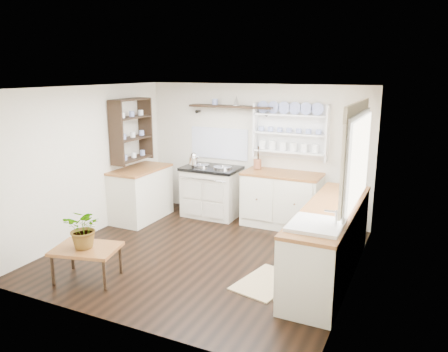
{
  "coord_description": "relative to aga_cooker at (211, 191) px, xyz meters",
  "views": [
    {
      "loc": [
        2.68,
        -5.03,
        2.52
      ],
      "look_at": [
        0.19,
        0.25,
        1.1
      ],
      "focal_mm": 35.0,
      "sensor_mm": 36.0,
      "label": 1
    }
  ],
  "objects": [
    {
      "name": "wall_right",
      "position": [
        2.68,
        -1.57,
        0.7
      ],
      "size": [
        0.02,
        3.8,
        2.3
      ],
      "primitive_type": "cube",
      "color": "beige",
      "rests_on": "ground"
    },
    {
      "name": "floor",
      "position": [
        0.68,
        -1.57,
        -0.45
      ],
      "size": [
        4.0,
        3.8,
        0.01
      ],
      "primitive_type": "cube",
      "color": "black",
      "rests_on": "ground"
    },
    {
      "name": "wall_back",
      "position": [
        0.68,
        0.33,
        0.7
      ],
      "size": [
        4.0,
        0.02,
        2.3
      ],
      "primitive_type": "cube",
      "color": "beige",
      "rests_on": "ground"
    },
    {
      "name": "floor_rug",
      "position": [
        1.75,
        -1.99,
        -0.44
      ],
      "size": [
        0.72,
        0.95,
        0.02
      ],
      "primitive_type": "cube",
      "rotation": [
        0.0,
        0.0,
        -0.22
      ],
      "color": "#967A57",
      "rests_on": "floor"
    },
    {
      "name": "aga_cooker",
      "position": [
        0.0,
        0.0,
        0.0
      ],
      "size": [
        0.98,
        0.69,
        0.91
      ],
      "color": "beige",
      "rests_on": "floor"
    },
    {
      "name": "right_cabinets",
      "position": [
        2.38,
        -1.47,
        0.01
      ],
      "size": [
        0.62,
        2.43,
        0.9
      ],
      "color": "white",
      "rests_on": "floor"
    },
    {
      "name": "kettle",
      "position": [
        -0.28,
        -0.12,
        0.58
      ],
      "size": [
        0.16,
        0.16,
        0.2
      ],
      "primitive_type": null,
      "color": "silver",
      "rests_on": "aga_cooker"
    },
    {
      "name": "center_table",
      "position": [
        -0.28,
        -2.83,
        -0.08
      ],
      "size": [
        0.88,
        0.72,
        0.42
      ],
      "rotation": [
        0.0,
        0.0,
        0.25
      ],
      "color": "brown",
      "rests_on": "floor"
    },
    {
      "name": "ceiling",
      "position": [
        0.68,
        -1.57,
        1.85
      ],
      "size": [
        4.0,
        3.8,
        0.01
      ],
      "primitive_type": "cube",
      "color": "white",
      "rests_on": "wall_back"
    },
    {
      "name": "window",
      "position": [
        2.63,
        -1.42,
        1.12
      ],
      "size": [
        0.08,
        1.55,
        1.22
      ],
      "color": "white",
      "rests_on": "wall_right"
    },
    {
      "name": "left_shelving",
      "position": [
        -1.16,
        -0.67,
        1.1
      ],
      "size": [
        0.28,
        0.8,
        1.05
      ],
      "primitive_type": "cube",
      "color": "black",
      "rests_on": "wall_left"
    },
    {
      "name": "wall_left",
      "position": [
        -1.32,
        -1.57,
        0.7
      ],
      "size": [
        0.02,
        3.8,
        2.3
      ],
      "primitive_type": "cube",
      "color": "beige",
      "rests_on": "ground"
    },
    {
      "name": "back_cabinets",
      "position": [
        1.28,
        0.03,
        0.01
      ],
      "size": [
        1.27,
        0.63,
        0.9
      ],
      "color": "white",
      "rests_on": "floor"
    },
    {
      "name": "utensil_crock",
      "position": [
        0.81,
        0.11,
        0.54
      ],
      "size": [
        0.13,
        0.13,
        0.16
      ],
      "primitive_type": "cylinder",
      "color": "brown",
      "rests_on": "back_cabinets"
    },
    {
      "name": "plate_rack",
      "position": [
        1.33,
        0.29,
        1.11
      ],
      "size": [
        1.2,
        0.22,
        0.9
      ],
      "color": "white",
      "rests_on": "wall_back"
    },
    {
      "name": "potted_plant",
      "position": [
        -0.28,
        -2.83,
        0.22
      ],
      "size": [
        0.54,
        0.5,
        0.5
      ],
      "primitive_type": "imported",
      "rotation": [
        0.0,
        0.0,
        0.28
      ],
      "color": "#3F7233",
      "rests_on": "center_table"
    },
    {
      "name": "high_shelf",
      "position": [
        0.28,
        0.21,
        1.46
      ],
      "size": [
        1.5,
        0.29,
        0.16
      ],
      "color": "black",
      "rests_on": "wall_back"
    },
    {
      "name": "left_cabinets",
      "position": [
        -1.02,
        -0.67,
        0.01
      ],
      "size": [
        0.62,
        1.13,
        0.9
      ],
      "color": "white",
      "rests_on": "floor"
    },
    {
      "name": "belfast_sink",
      "position": [
        2.38,
        -2.22,
        0.35
      ],
      "size": [
        0.55,
        0.6,
        0.45
      ],
      "color": "white",
      "rests_on": "right_cabinets"
    }
  ]
}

